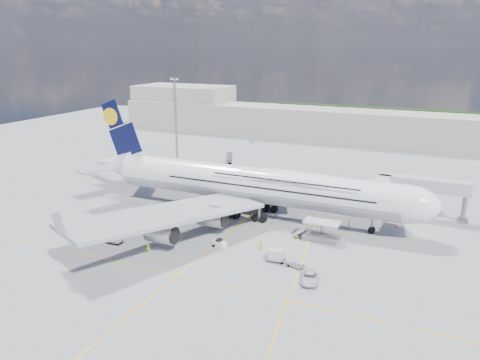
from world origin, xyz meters
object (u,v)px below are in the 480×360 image
at_px(jet_bridge, 407,187).
at_px(dolly_row_a, 114,241).
at_px(light_mast, 176,119).
at_px(catering_truck_outer, 239,159).
at_px(dolly_back, 177,211).
at_px(crew_tug, 148,249).
at_px(crew_nose, 349,224).
at_px(cone_tail, 104,196).
at_px(cone_wing_left_inner, 202,195).
at_px(cone_wing_left_outer, 228,174).
at_px(airliner, 253,184).
at_px(service_van, 310,278).
at_px(dolly_nose_far, 296,265).
at_px(catering_truck_inner, 246,185).
at_px(dolly_row_b, 159,215).
at_px(dolly_nose_near, 276,255).
at_px(crew_van, 261,245).
at_px(crew_wing, 122,233).
at_px(cargo_loader, 320,234).
at_px(cone_wing_right_inner, 211,236).
at_px(cone_nose, 397,226).
at_px(crew_loader, 296,237).
at_px(cone_wing_right_outer, 152,237).
at_px(dolly_row_c, 176,217).
at_px(baggage_tug, 219,244).

height_order(jet_bridge, dolly_row_a, jet_bridge).
relative_size(light_mast, catering_truck_outer, 3.34).
height_order(dolly_back, crew_tug, crew_tug).
distance_m(crew_nose, cone_tail, 57.54).
bearing_deg(cone_wing_left_inner, cone_wing_left_outer, 97.41).
distance_m(airliner, catering_truck_outer, 41.93).
distance_m(service_van, cone_wing_left_outer, 63.11).
bearing_deg(dolly_nose_far, service_van, -25.27).
height_order(catering_truck_inner, service_van, catering_truck_inner).
bearing_deg(dolly_row_b, airliner, 13.48).
bearing_deg(light_mast, dolly_nose_near, -45.85).
distance_m(dolly_back, catering_truck_outer, 42.56).
distance_m(dolly_nose_near, cone_wing_left_inner, 38.35).
distance_m(crew_nose, crew_van, 20.84).
bearing_deg(service_van, catering_truck_outer, 111.83).
height_order(dolly_row_a, cone_wing_left_outer, cone_wing_left_outer).
relative_size(catering_truck_outer, crew_wing, 4.68).
xyz_separation_m(dolly_nose_near, cone_tail, (-49.32, 15.69, -0.86)).
distance_m(airliner, crew_nose, 21.13).
xyz_separation_m(cargo_loader, catering_truck_inner, (-24.27, 21.26, 0.53)).
relative_size(dolly_nose_near, cone_wing_right_inner, 6.70).
bearing_deg(catering_truck_outer, dolly_nose_far, -59.56).
bearing_deg(cone_nose, service_van, -108.37).
bearing_deg(catering_truck_outer, crew_tug, -82.07).
relative_size(airliner, catering_truck_outer, 10.38).
height_order(airliner, dolly_row_b, airliner).
distance_m(crew_loader, cone_tail, 50.04).
xyz_separation_m(cargo_loader, dolly_nose_near, (-4.40, -11.88, -0.16)).
relative_size(dolly_nose_far, dolly_nose_near, 0.90).
relative_size(dolly_nose_near, cone_tail, 7.01).
xyz_separation_m(cone_wing_right_inner, cone_wing_right_outer, (-9.77, -5.16, 0.03)).
xyz_separation_m(dolly_row_c, crew_nose, (33.88, 10.15, 0.40)).
distance_m(jet_bridge, dolly_row_a, 59.04).
distance_m(catering_truck_inner, cone_nose, 37.64).
bearing_deg(crew_van, dolly_back, 23.99).
bearing_deg(crew_nose, dolly_row_a, 158.86).
bearing_deg(crew_van, crew_wing, 59.01).
distance_m(jet_bridge, dolly_row_b, 51.27).
xyz_separation_m(dolly_nose_far, crew_wing, (-33.74, -1.46, 0.50)).
bearing_deg(cone_wing_left_inner, crew_tug, -77.83).
bearing_deg(cone_wing_right_outer, dolly_row_a, -141.39).
xyz_separation_m(airliner, catering_truck_inner, (-7.71, 14.16, -5.09)).
xyz_separation_m(cone_wing_right_inner, cone_tail, (-34.64, 11.13, -0.01)).
relative_size(baggage_tug, service_van, 0.53).
bearing_deg(dolly_back, cone_nose, 27.76).
height_order(crew_wing, cone_wing_right_inner, crew_wing).
distance_m(crew_van, cone_wing_left_outer, 50.27).
height_order(jet_bridge, dolly_row_c, jet_bridge).
bearing_deg(crew_nose, cargo_loader, -168.14).
relative_size(light_mast, crew_van, 14.49).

